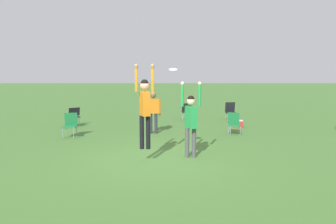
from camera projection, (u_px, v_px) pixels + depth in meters
ground_plane at (155, 160)px, 9.07m from camera, size 120.00×120.00×0.00m
person_jumping at (144, 104)px, 8.72m from camera, size 0.53×0.43×2.29m
person_defending at (190, 118)px, 9.25m from camera, size 0.59×0.48×2.16m
frisbee at (173, 69)px, 8.93m from camera, size 0.24×0.24×0.07m
camping_chair_0 at (70, 123)px, 12.21m from camera, size 0.54×0.58×0.91m
camping_chair_1 at (233, 122)px, 12.76m from camera, size 0.58×0.63×0.85m
camping_chair_2 at (73, 115)px, 14.59m from camera, size 0.71×0.79×0.83m
camping_chair_3 at (230, 110)px, 16.47m from camera, size 0.50×0.54×0.90m
camping_chair_4 at (186, 110)px, 16.71m from camera, size 0.54×0.58×0.82m
person_spectator_near at (153, 108)px, 12.88m from camera, size 0.60×0.27×1.66m
cooler_box at (238, 124)px, 14.41m from camera, size 0.38×0.32×0.31m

